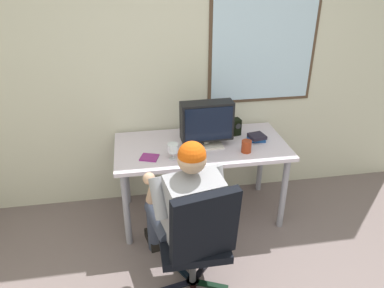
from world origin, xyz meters
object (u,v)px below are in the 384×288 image
at_px(office_chair, 198,237).
at_px(coffee_mug, 246,146).
at_px(book_stack, 257,137).
at_px(desk, 201,153).
at_px(crt_monitor, 207,122).
at_px(cd_case, 149,157).
at_px(desk_speaker, 236,127).
at_px(wine_glass, 173,149).
at_px(person_seated, 185,205).

xyz_separation_m(office_chair, coffee_mug, (0.55, 0.74, 0.26)).
xyz_separation_m(office_chair, book_stack, (0.70, 0.93, 0.24)).
bearing_deg(desk, crt_monitor, -15.51).
height_order(cd_case, coffee_mug, coffee_mug).
bearing_deg(desk_speaker, desk, -155.69).
bearing_deg(book_stack, desk_speaker, 132.78).
height_order(crt_monitor, wine_glass, crt_monitor).
height_order(desk, wine_glass, wine_glass).
distance_m(person_seated, desk_speaker, 1.05).
height_order(person_seated, wine_glass, person_seated).
bearing_deg(cd_case, crt_monitor, 16.39).
distance_m(wine_glass, book_stack, 0.80).
height_order(desk, desk_speaker, desk_speaker).
height_order(desk_speaker, book_stack, desk_speaker).
bearing_deg(desk_speaker, book_stack, -47.22).
distance_m(office_chair, person_seated, 0.27).
height_order(wine_glass, coffee_mug, wine_glass).
distance_m(crt_monitor, coffee_mug, 0.39).
height_order(crt_monitor, coffee_mug, crt_monitor).
height_order(book_stack, coffee_mug, coffee_mug).
distance_m(crt_monitor, book_stack, 0.50).
xyz_separation_m(crt_monitor, coffee_mug, (0.31, -0.18, -0.17)).
bearing_deg(crt_monitor, book_stack, 1.47).
bearing_deg(wine_glass, book_stack, 14.52).
bearing_deg(cd_case, person_seated, -66.67).
relative_size(book_stack, coffee_mug, 1.62).
relative_size(desk, book_stack, 8.88).
bearing_deg(person_seated, desk_speaker, 54.19).
relative_size(wine_glass, desk_speaker, 0.88).
bearing_deg(office_chair, desk_speaker, 63.17).
height_order(office_chair, crt_monitor, crt_monitor).
relative_size(person_seated, wine_glass, 8.86).
height_order(office_chair, wine_glass, office_chair).
height_order(person_seated, crt_monitor, person_seated).
height_order(crt_monitor, desk_speaker, crt_monitor).
relative_size(wine_glass, cd_case, 0.76).
height_order(desk, book_stack, book_stack).
xyz_separation_m(desk_speaker, cd_case, (-0.82, -0.32, -0.07)).
bearing_deg(desk_speaker, wine_glass, -150.08).
bearing_deg(desk_speaker, coffee_mug, -90.96).
relative_size(office_chair, cd_case, 5.46).
distance_m(desk, person_seated, 0.72).
bearing_deg(book_stack, person_seated, -138.12).
relative_size(person_seated, coffee_mug, 11.34).
xyz_separation_m(person_seated, crt_monitor, (0.29, 0.66, 0.35)).
xyz_separation_m(office_chair, person_seated, (-0.05, 0.26, 0.08)).
relative_size(person_seated, cd_case, 6.76).
bearing_deg(wine_glass, desk_speaker, 29.92).
bearing_deg(book_stack, office_chair, -126.98).
distance_m(office_chair, book_stack, 1.19).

